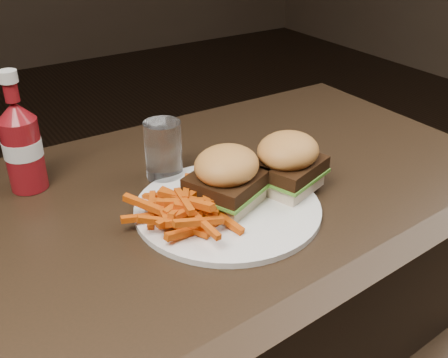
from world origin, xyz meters
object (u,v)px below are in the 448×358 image
ketchup_bottle (24,154)px  tumbler (163,150)px  plate (228,208)px  dining_table (194,247)px

ketchup_bottle → tumbler: 0.22m
plate → tumbler: 0.15m
plate → tumbler: bearing=104.0°
dining_table → ketchup_bottle: ketchup_bottle is taller
ketchup_bottle → tumbler: size_ratio=1.24×
dining_table → plate: plate is taller
dining_table → ketchup_bottle: 0.32m
dining_table → ketchup_bottle: size_ratio=10.16×
dining_table → tumbler: 0.19m
plate → tumbler: tumbler is taller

